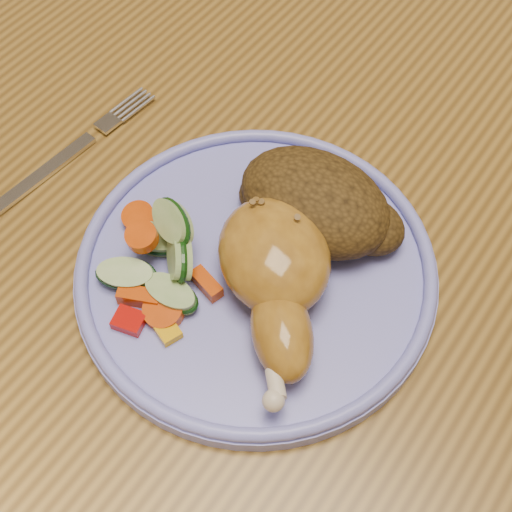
# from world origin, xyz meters

# --- Properties ---
(ground) EXTENTS (4.00, 4.00, 0.00)m
(ground) POSITION_xyz_m (0.00, 0.00, 0.00)
(ground) COLOR brown
(ground) RESTS_ON ground
(dining_table) EXTENTS (0.90, 1.40, 0.75)m
(dining_table) POSITION_xyz_m (0.00, 0.00, 0.67)
(dining_table) COLOR brown
(dining_table) RESTS_ON ground
(plate) EXTENTS (0.26, 0.26, 0.01)m
(plate) POSITION_xyz_m (-0.02, -0.09, 0.76)
(plate) COLOR #787BDD
(plate) RESTS_ON dining_table
(plate_rim) EXTENTS (0.26, 0.26, 0.01)m
(plate_rim) POSITION_xyz_m (-0.02, -0.09, 0.77)
(plate_rim) COLOR #787BDD
(plate_rim) RESTS_ON plate
(chicken_leg) EXTENTS (0.14, 0.15, 0.05)m
(chicken_leg) POSITION_xyz_m (0.01, -0.10, 0.79)
(chicken_leg) COLOR #AA7623
(chicken_leg) RESTS_ON plate
(rice_pilaf) EXTENTS (0.13, 0.09, 0.05)m
(rice_pilaf) POSITION_xyz_m (-0.00, -0.03, 0.78)
(rice_pilaf) COLOR #442F11
(rice_pilaf) RESTS_ON plate
(vegetable_pile) EXTENTS (0.10, 0.11, 0.05)m
(vegetable_pile) POSITION_xyz_m (-0.07, -0.13, 0.77)
(vegetable_pile) COLOR #A50A05
(vegetable_pile) RESTS_ON plate
(fork) EXTENTS (0.03, 0.15, 0.00)m
(fork) POSITION_xyz_m (-0.21, -0.09, 0.75)
(fork) COLOR silver
(fork) RESTS_ON dining_table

